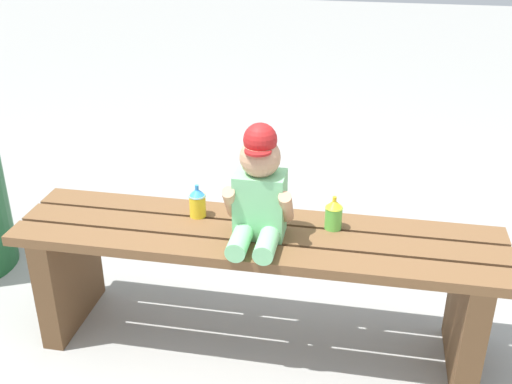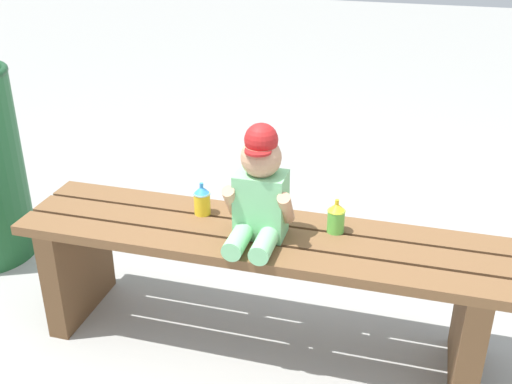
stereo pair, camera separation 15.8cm
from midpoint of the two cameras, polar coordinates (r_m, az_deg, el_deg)
name	(u,v)px [view 1 (the left image)]	position (r m, az deg, el deg)	size (l,w,h in m)	color
ground_plane	(257,340)	(2.44, -1.83, -13.42)	(16.00, 16.00, 0.00)	#999993
park_bench	(257,268)	(2.25, -1.95, -7.01)	(1.72, 0.39, 0.47)	brown
child_figure	(259,190)	(2.06, -1.92, 0.13)	(0.23, 0.27, 0.40)	#7FCC8C
sippy_cup_left	(197,202)	(2.27, -7.38, -0.92)	(0.06, 0.06, 0.12)	yellow
sippy_cup_right	(334,214)	(2.18, 5.06, -2.02)	(0.06, 0.06, 0.12)	#66CC4C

